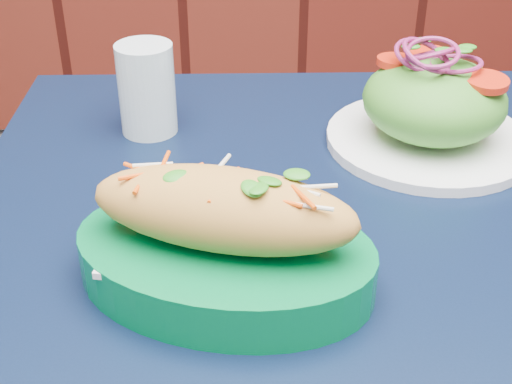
{
  "coord_description": "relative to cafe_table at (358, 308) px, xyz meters",
  "views": [
    {
      "loc": [
        -0.33,
        0.69,
        1.14
      ],
      "look_at": [
        -0.29,
        1.22,
        0.81
      ],
      "focal_mm": 50.0,
      "sensor_mm": 36.0,
      "label": 1
    }
  ],
  "objects": [
    {
      "name": "banh_mi_basket",
      "position": [
        -0.13,
        -0.06,
        0.13
      ],
      "size": [
        0.29,
        0.24,
        0.12
      ],
      "rotation": [
        0.0,
        0.0,
        -0.32
      ],
      "color": "#006A34",
      "rests_on": "cafe_table"
    },
    {
      "name": "water_glass",
      "position": [
        -0.21,
        0.24,
        0.14
      ],
      "size": [
        0.07,
        0.07,
        0.11
      ],
      "primitive_type": "cylinder",
      "color": "silver",
      "rests_on": "cafe_table"
    },
    {
      "name": "salad_plate",
      "position": [
        0.11,
        0.18,
        0.14
      ],
      "size": [
        0.23,
        0.23,
        0.12
      ],
      "rotation": [
        0.0,
        0.0,
        0.3
      ],
      "color": "white",
      "rests_on": "cafe_table"
    },
    {
      "name": "cafe_table",
      "position": [
        0.0,
        0.0,
        0.0
      ],
      "size": [
        0.84,
        0.84,
        0.75
      ],
      "rotation": [
        0.0,
        0.0,
        -0.05
      ],
      "color": "black",
      "rests_on": "ground"
    }
  ]
}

